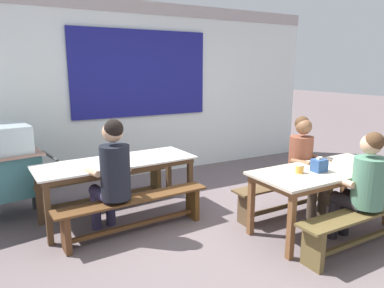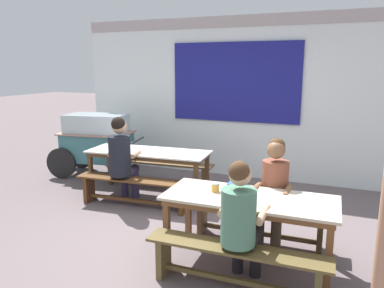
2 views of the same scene
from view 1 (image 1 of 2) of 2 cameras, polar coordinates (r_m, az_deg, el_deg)
ground_plane at (r=4.11m, az=8.95°, el=-14.18°), size 40.00×40.00×0.00m
backdrop_wall at (r=6.09m, az=-6.70°, el=9.25°), size 6.46×0.23×2.88m
dining_table_far at (r=4.34m, az=-12.14°, el=-3.62°), size 1.93×0.82×0.72m
dining_table_near at (r=4.19m, az=20.77°, el=-4.77°), size 1.73×0.75×0.72m
bench_far_back at (r=4.92m, az=-14.09°, el=-6.22°), size 1.80×0.40×0.42m
bench_far_front at (r=4.00m, az=-9.25°, el=-10.53°), size 1.76×0.38×0.42m
bench_near_back at (r=4.63m, az=15.46°, el=-7.65°), size 1.62×0.28×0.42m
bench_near_front at (r=4.02m, az=26.14°, el=-11.52°), size 1.67×0.30×0.42m
person_right_near_table at (r=4.58m, az=17.87°, el=-2.58°), size 0.41×0.52×1.24m
person_near_front at (r=3.93m, az=26.11°, el=-5.77°), size 0.43×0.52×1.22m
person_left_back_turned at (r=3.83m, az=-12.84°, el=-4.46°), size 0.47×0.58×1.31m
tissue_box at (r=4.02m, az=20.04°, el=-3.27°), size 0.15×0.12×0.16m
condiment_jar at (r=3.90m, az=17.15°, el=-3.90°), size 0.09×0.09×0.10m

